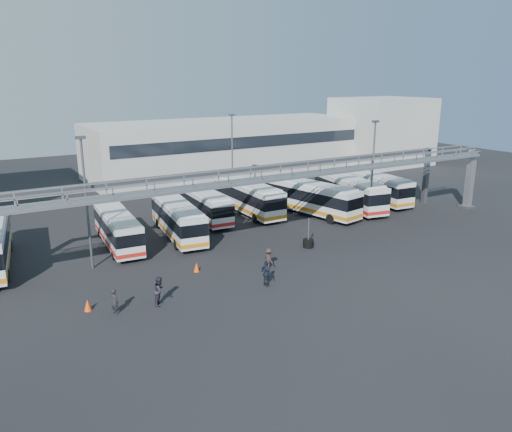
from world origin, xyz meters
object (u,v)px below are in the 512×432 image
bus_5 (248,196)px  tire_stack (308,242)px  bus_6 (312,197)px  cone_left (88,305)px  bus_3 (178,218)px  bus_2 (118,228)px  pedestrian_b (160,291)px  light_pole_mid (373,165)px  light_pole_back (232,153)px  bus_4 (203,203)px  bus_8 (373,186)px  pedestrian_a (115,301)px  pedestrian_c (269,259)px  bus_7 (350,191)px  cone_right (197,267)px  pedestrian_d (266,274)px  light_pole_left (86,196)px

bus_5 → tire_stack: size_ratio=4.34×
bus_6 → cone_left: bus_6 is taller
bus_3 → tire_stack: (8.52, -8.59, -1.36)m
bus_2 → bus_6: (20.81, -0.37, 0.24)m
bus_5 → pedestrian_b: bus_5 is taller
light_pole_mid → light_pole_back: bearing=118.1°
bus_4 → bus_8: bearing=-5.4°
tire_stack → bus_2: bearing=147.9°
light_pole_mid → tire_stack: 12.50m
bus_8 → pedestrian_a: (-34.53, -13.29, -1.05)m
bus_3 → pedestrian_c: (2.84, -11.13, -0.96)m
bus_6 → light_pole_mid: bearing=-61.0°
bus_3 → bus_7: size_ratio=0.93×
bus_3 → cone_left: bus_3 is taller
cone_left → light_pole_back: bearing=44.0°
cone_right → cone_left: bearing=-164.1°
bus_6 → cone_left: bearing=-167.8°
bus_3 → bus_7: 20.58m
bus_3 → pedestrian_b: (-6.55, -12.70, -0.85)m
bus_2 → pedestrian_b: bearing=-89.8°
bus_3 → bus_6: 15.30m
bus_2 → bus_6: bus_6 is taller
bus_2 → bus_7: (26.10, -0.37, 0.24)m
bus_3 → bus_5: bearing=28.8°
bus_8 → pedestrian_d: (-24.15, -14.56, -0.94)m
light_pole_left → pedestrian_b: 10.26m
bus_4 → bus_2: bearing=-155.4°
bus_2 → cone_right: bus_2 is taller
pedestrian_c → tire_stack: tire_stack is taller
light_pole_back → pedestrian_c: bearing=-111.6°
bus_6 → pedestrian_d: bus_6 is taller
light_pole_left → cone_right: 9.79m
light_pole_left → tire_stack: 18.69m
cone_right → pedestrian_d: bearing=-58.6°
light_pole_left → bus_4: bearing=31.0°
bus_6 → bus_5: bearing=134.0°
light_pole_left → cone_right: (6.63, -4.81, -5.37)m
bus_8 → pedestrian_d: 28.21m
bus_5 → bus_7: 11.54m
bus_4 → cone_left: (-15.29, -15.23, -1.36)m
light_pole_mid → bus_7: size_ratio=0.86×
bus_2 → pedestrian_c: size_ratio=6.08×
tire_stack → pedestrian_c: bearing=-155.9°
light_pole_back → bus_2: 19.85m
light_pole_mid → pedestrian_d: light_pole_mid is taller
pedestrian_d → light_pole_mid: bearing=-66.1°
bus_2 → pedestrian_d: 15.43m
pedestrian_b → bus_3: bearing=11.2°
light_pole_left → pedestrian_a: (-0.66, -8.60, -4.89)m
bus_4 → pedestrian_d: bearing=-97.6°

